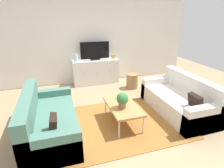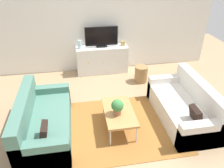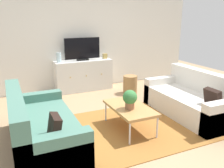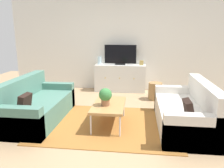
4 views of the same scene
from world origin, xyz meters
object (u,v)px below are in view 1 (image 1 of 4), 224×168
(couch_left_side, at_px, (46,122))
(mantel_clock, at_px, (113,57))
(couch_right_side, at_px, (180,100))
(tv_console, at_px, (96,72))
(potted_plant, at_px, (122,100))
(glass_vase, at_px, (76,58))
(flat_screen_tv, at_px, (95,51))
(wicker_basket, at_px, (132,81))
(coffee_table, at_px, (123,107))

(couch_left_side, xyz_separation_m, mantel_clock, (2.05, 2.37, 0.55))
(couch_right_side, xyz_separation_m, tv_console, (-1.42, 2.37, 0.11))
(potted_plant, relative_size, glass_vase, 1.35)
(flat_screen_tv, bearing_deg, couch_right_side, -59.33)
(mantel_clock, bearing_deg, glass_vase, 180.00)
(couch_right_side, height_order, glass_vase, glass_vase)
(potted_plant, bearing_deg, flat_screen_tv, 89.00)
(flat_screen_tv, height_order, glass_vase, flat_screen_tv)
(flat_screen_tv, bearing_deg, wicker_basket, -38.45)
(flat_screen_tv, bearing_deg, potted_plant, -91.00)
(mantel_clock, bearing_deg, tv_console, -180.00)
(coffee_table, height_order, glass_vase, glass_vase)
(couch_right_side, relative_size, potted_plant, 5.85)
(coffee_table, relative_size, wicker_basket, 2.25)
(couch_right_side, distance_m, potted_plant, 1.50)
(potted_plant, xyz_separation_m, wicker_basket, (0.99, 1.79, -0.36))
(potted_plant, xyz_separation_m, glass_vase, (-0.55, 2.53, 0.30))
(couch_right_side, relative_size, flat_screen_tv, 2.05)
(couch_left_side, relative_size, glass_vase, 7.88)
(flat_screen_tv, distance_m, glass_vase, 0.62)
(couch_left_side, height_order, glass_vase, glass_vase)
(glass_vase, relative_size, wicker_basket, 0.53)
(couch_left_side, height_order, potted_plant, couch_left_side)
(couch_right_side, bearing_deg, coffee_table, -177.30)
(couch_right_side, bearing_deg, wicker_basket, 106.03)
(couch_left_side, distance_m, potted_plant, 1.45)
(flat_screen_tv, height_order, wicker_basket, flat_screen_tv)
(potted_plant, height_order, glass_vase, glass_vase)
(coffee_table, height_order, potted_plant, potted_plant)
(flat_screen_tv, bearing_deg, glass_vase, -178.07)
(potted_plant, height_order, tv_console, tv_console)
(flat_screen_tv, xyz_separation_m, wicker_basket, (0.95, -0.75, -0.82))
(couch_right_side, distance_m, mantel_clock, 2.57)
(glass_vase, bearing_deg, coffee_table, -76.22)
(glass_vase, xyz_separation_m, mantel_clock, (1.19, 0.00, -0.05))
(couch_left_side, relative_size, flat_screen_tv, 2.05)
(tv_console, bearing_deg, wicker_basket, -37.70)
(potted_plant, relative_size, mantel_clock, 2.39)
(potted_plant, xyz_separation_m, tv_console, (0.04, 2.53, -0.20))
(couch_left_side, bearing_deg, flat_screen_tv, 58.68)
(couch_left_side, relative_size, potted_plant, 5.85)
(couch_right_side, xyz_separation_m, wicker_basket, (-0.47, 1.64, -0.06))
(tv_console, xyz_separation_m, mantel_clock, (0.59, 0.00, 0.45))
(glass_vase, bearing_deg, couch_left_side, -109.97)
(potted_plant, bearing_deg, couch_left_side, 173.81)
(couch_left_side, height_order, mantel_clock, mantel_clock)
(coffee_table, bearing_deg, mantel_clock, 76.44)
(couch_left_side, bearing_deg, coffee_table, -2.62)
(couch_left_side, bearing_deg, wicker_basket, 34.31)
(coffee_table, xyz_separation_m, wicker_basket, (0.94, 1.71, -0.16))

